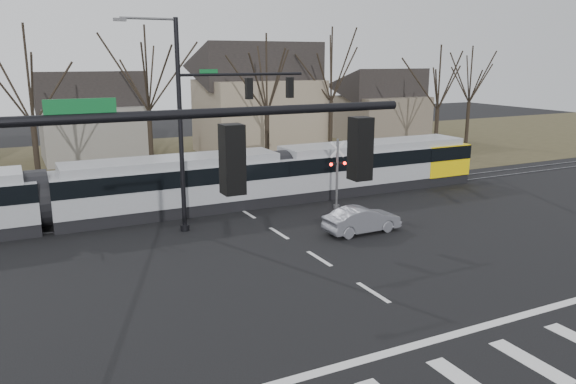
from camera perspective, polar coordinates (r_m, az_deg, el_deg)
name	(u,v)px	position (r m, az deg, el deg)	size (l,w,h in m)	color
ground	(408,314)	(19.69, 12.06, -12.04)	(140.00, 140.00, 0.00)	black
grass_verge	(165,161)	(47.86, -12.42, 3.05)	(140.00, 28.00, 0.01)	#38331E
crosswalk	(500,372)	(17.14, 20.74, -16.72)	(27.00, 2.60, 0.01)	silver
stop_line	(445,337)	(18.48, 15.63, -14.01)	(28.00, 0.35, 0.01)	silver
lane_dashes	(234,205)	(32.91, -5.46, -1.35)	(0.18, 30.00, 0.01)	silver
rail_pair	(236,206)	(32.72, -5.33, -1.39)	(90.00, 1.52, 0.06)	#59595E
tram	(170,183)	(31.42, -11.85, 0.86)	(40.89, 3.04, 3.10)	gray
sedan	(362,220)	(27.82, 7.53, -2.81)	(3.93, 1.44, 1.28)	slate
signal_pole_near_left	(100,256)	(8.23, -18.54, -6.19)	(9.28, 0.44, 10.20)	black
signal_pole_far	(212,114)	(27.85, -7.75, 7.81)	(9.28, 0.44, 10.20)	black
rail_crossing_signal	(337,176)	(31.83, 5.01, 1.63)	(1.08, 0.36, 4.00)	#59595B
tree_row	(209,105)	(42.05, -8.04, 8.70)	(59.20, 7.20, 10.00)	black
house_b	(91,112)	(50.33, -19.37, 7.66)	(8.64, 7.56, 7.65)	slate
house_c	(258,94)	(51.07, -3.05, 9.89)	(10.80, 8.64, 10.10)	#7E705B
house_d	(382,101)	(60.37, 9.50, 9.07)	(8.64, 7.56, 7.65)	brown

